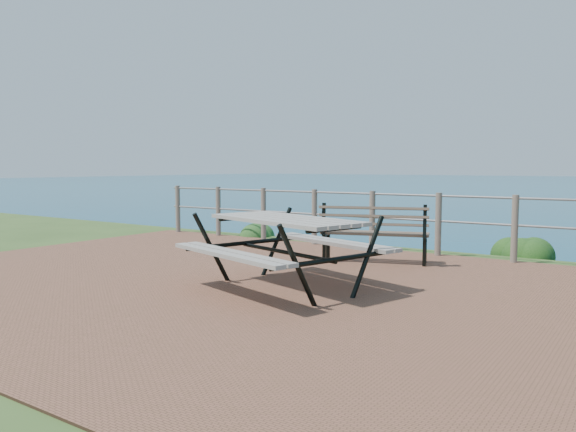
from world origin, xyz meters
name	(u,v)px	position (x,y,z in m)	size (l,w,h in m)	color
ground	(252,285)	(0.00, 0.00, 0.00)	(10.00, 7.00, 0.12)	brown
safety_railing	(372,217)	(0.00, 3.35, 0.57)	(9.40, 0.10, 1.00)	#6B5B4C
picnic_table	(286,245)	(0.50, 0.00, 0.53)	(2.11, 1.64, 0.83)	gray
park_bench	(375,224)	(0.59, 2.20, 0.58)	(1.61, 0.87, 0.88)	brown
shrub_lip_west	(254,235)	(-2.94, 3.87, 0.00)	(0.71, 0.71, 0.42)	#22541F
shrub_lip_east	(520,254)	(2.20, 4.31, 0.00)	(0.71, 0.71, 0.42)	#154214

